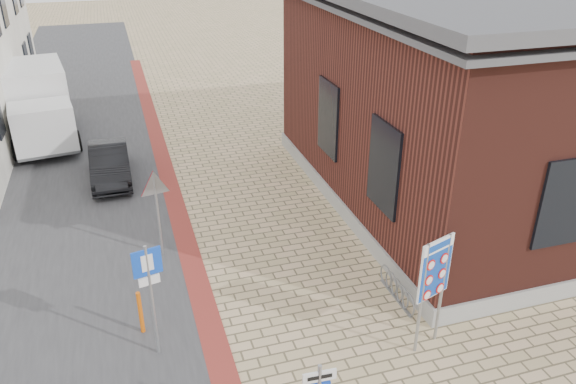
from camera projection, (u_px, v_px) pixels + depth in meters
road_strip at (70, 150)px, 22.83m from camera, size 7.00×60.00×0.02m
curb_strip at (172, 191)px, 19.49m from camera, size 0.60×40.00×0.02m
brick_building at (513, 90)px, 18.30m from camera, size 13.00×13.00×6.80m
bike_rack at (397, 290)px, 13.95m from camera, size 0.08×1.80×0.60m
sedan at (110, 163)px, 20.08m from camera, size 1.36×3.84×1.26m
box_truck at (39, 104)px, 23.17m from camera, size 3.07×6.06×3.04m
border_sign at (435, 271)px, 11.70m from camera, size 0.90×0.35×2.75m
parking_sign at (149, 282)px, 11.49m from camera, size 0.60×0.17×2.76m
yield_sign at (155, 193)px, 15.02m from camera, size 0.90×0.24×2.54m
bollard at (141, 313)px, 12.70m from camera, size 0.13×0.13×1.11m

